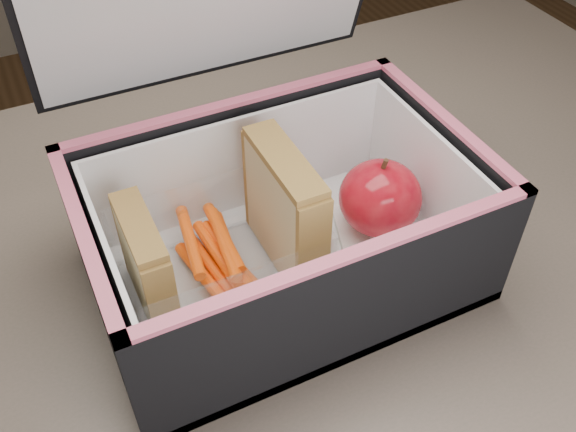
# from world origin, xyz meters

# --- Properties ---
(kitchen_table) EXTENTS (1.20, 0.80, 0.75)m
(kitchen_table) POSITION_xyz_m (0.00, 0.00, 0.66)
(kitchen_table) COLOR brown
(kitchen_table) RESTS_ON ground
(lunch_bag) EXTENTS (0.33, 0.29, 0.33)m
(lunch_bag) POSITION_xyz_m (0.00, 0.01, 0.82)
(lunch_bag) COLOR black
(lunch_bag) RESTS_ON kitchen_table
(plastic_tub) EXTENTS (0.17, 0.12, 0.07)m
(plastic_tub) POSITION_xyz_m (-0.05, 0.01, 0.80)
(plastic_tub) COLOR white
(plastic_tub) RESTS_ON lunch_bag
(sandwich_left) EXTENTS (0.02, 0.09, 0.10)m
(sandwich_left) POSITION_xyz_m (-0.12, 0.01, 0.82)
(sandwich_left) COLOR #D1BF7F
(sandwich_left) RESTS_ON plastic_tub
(sandwich_right) EXTENTS (0.03, 0.11, 0.12)m
(sandwich_right) POSITION_xyz_m (0.01, 0.01, 0.83)
(sandwich_right) COLOR #D1BF7F
(sandwich_right) RESTS_ON plastic_tub
(carrot_sticks) EXTENTS (0.06, 0.11, 0.03)m
(carrot_sticks) POSITION_xyz_m (-0.05, 0.02, 0.79)
(carrot_sticks) COLOR #FE5219
(carrot_sticks) RESTS_ON plastic_tub
(paper_napkin) EXTENTS (0.09, 0.09, 0.01)m
(paper_napkin) POSITION_xyz_m (0.10, 0.00, 0.77)
(paper_napkin) COLOR white
(paper_napkin) RESTS_ON lunch_bag
(red_apple) EXTENTS (0.09, 0.09, 0.08)m
(red_apple) POSITION_xyz_m (0.10, 0.00, 0.81)
(red_apple) COLOR #940011
(red_apple) RESTS_ON paper_napkin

